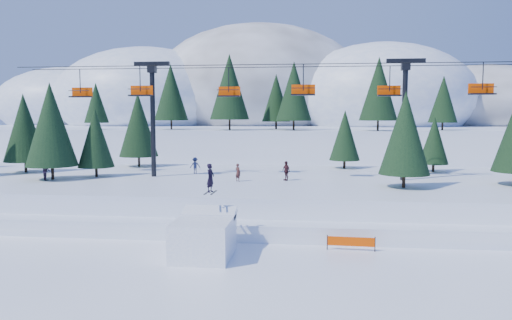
# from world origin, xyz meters

# --- Properties ---
(ground) EXTENTS (160.00, 160.00, 0.00)m
(ground) POSITION_xyz_m (0.00, 0.00, 0.00)
(ground) COLOR white
(ground) RESTS_ON ground
(mid_shelf) EXTENTS (70.00, 22.00, 2.50)m
(mid_shelf) POSITION_xyz_m (0.00, 18.00, 1.25)
(mid_shelf) COLOR white
(mid_shelf) RESTS_ON ground
(berm) EXTENTS (70.00, 6.00, 1.10)m
(berm) POSITION_xyz_m (0.00, 8.00, 0.55)
(berm) COLOR white
(berm) RESTS_ON ground
(mountain_ridge) EXTENTS (119.00, 60.33, 26.46)m
(mountain_ridge) POSITION_xyz_m (-5.09, 73.34, 9.64)
(mountain_ridge) COLOR white
(mountain_ridge) RESTS_ON ground
(jump_kicker) EXTENTS (3.20, 4.40, 5.20)m
(jump_kicker) POSITION_xyz_m (-0.82, 1.81, 1.20)
(jump_kicker) COLOR white
(jump_kicker) RESTS_ON ground
(chairlift) EXTENTS (46.00, 3.21, 10.28)m
(chairlift) POSITION_xyz_m (1.76, 18.05, 9.32)
(chairlift) COLOR black
(chairlift) RESTS_ON mid_shelf
(conifer_stand) EXTENTS (63.72, 16.98, 9.93)m
(conifer_stand) POSITION_xyz_m (2.92, 18.87, 7.08)
(conifer_stand) COLOR black
(conifer_stand) RESTS_ON mid_shelf
(distant_skiers) EXTENTS (31.90, 8.17, 1.69)m
(distant_skiers) POSITION_xyz_m (-2.19, 18.09, 3.31)
(distant_skiers) COLOR #3A1A1F
(distant_skiers) RESTS_ON mid_shelf
(banner_near) EXTENTS (2.86, 0.22, 0.90)m
(banner_near) POSITION_xyz_m (7.63, 4.03, 0.54)
(banner_near) COLOR black
(banner_near) RESTS_ON ground
(banner_far) EXTENTS (2.64, 1.15, 0.90)m
(banner_far) POSITION_xyz_m (9.78, 5.63, 0.54)
(banner_far) COLOR black
(banner_far) RESTS_ON ground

